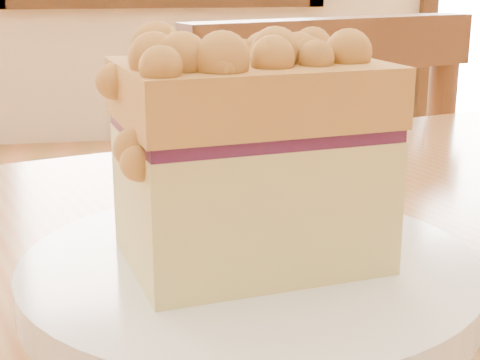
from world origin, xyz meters
name	(u,v)px	position (x,y,z in m)	size (l,w,h in m)	color
cafe_chair_main	(265,328)	(0.23, 0.83, 0.44)	(0.50, 0.50, 0.87)	#5A2E18
plate	(250,276)	(0.11, 0.28, 0.76)	(0.23, 0.23, 0.02)	white
cake_slice	(251,147)	(0.11, 0.28, 0.83)	(0.14, 0.11, 0.12)	#D0BF75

